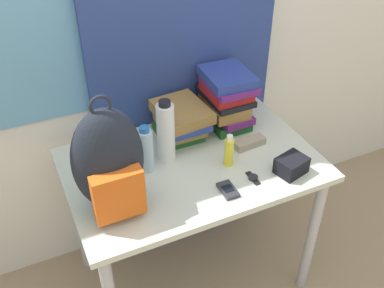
{
  "coord_description": "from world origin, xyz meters",
  "views": [
    {
      "loc": [
        -0.65,
        -1.04,
        2.03
      ],
      "look_at": [
        0.0,
        0.36,
        0.88
      ],
      "focal_mm": 42.0,
      "sensor_mm": 36.0,
      "label": 1
    }
  ],
  "objects_px": {
    "book_stack_left": "(181,120)",
    "book_stack_center": "(226,98)",
    "water_bottle": "(146,150)",
    "cell_phone": "(228,190)",
    "sports_bottle": "(166,132)",
    "camera_pouch": "(291,165)",
    "wristwatch": "(253,178)",
    "sunglasses_case": "(249,143)",
    "backpack": "(109,163)",
    "sunscreen_bottle": "(229,151)"
  },
  "relations": [
    {
      "from": "cell_phone",
      "to": "wristwatch",
      "type": "relative_size",
      "value": 1.13
    },
    {
      "from": "backpack",
      "to": "book_stack_left",
      "type": "relative_size",
      "value": 1.76
    },
    {
      "from": "sports_bottle",
      "to": "backpack",
      "type": "bearing_deg",
      "value": -147.74
    },
    {
      "from": "backpack",
      "to": "wristwatch",
      "type": "relative_size",
      "value": 5.51
    },
    {
      "from": "book_stack_center",
      "to": "cell_phone",
      "type": "xyz_separation_m",
      "value": [
        -0.22,
        -0.44,
        -0.14
      ]
    },
    {
      "from": "camera_pouch",
      "to": "water_bottle",
      "type": "bearing_deg",
      "value": 153.09
    },
    {
      "from": "sports_bottle",
      "to": "water_bottle",
      "type": "bearing_deg",
      "value": -164.37
    },
    {
      "from": "sports_bottle",
      "to": "book_stack_center",
      "type": "bearing_deg",
      "value": 20.84
    },
    {
      "from": "wristwatch",
      "to": "camera_pouch",
      "type": "bearing_deg",
      "value": -10.3
    },
    {
      "from": "book_stack_left",
      "to": "sunscreen_bottle",
      "type": "distance_m",
      "value": 0.31
    },
    {
      "from": "book_stack_center",
      "to": "sunscreen_bottle",
      "type": "height_order",
      "value": "book_stack_center"
    },
    {
      "from": "sunscreen_bottle",
      "to": "book_stack_center",
      "type": "bearing_deg",
      "value": 64.35
    },
    {
      "from": "backpack",
      "to": "sports_bottle",
      "type": "height_order",
      "value": "backpack"
    },
    {
      "from": "camera_pouch",
      "to": "wristwatch",
      "type": "bearing_deg",
      "value": 169.7
    },
    {
      "from": "camera_pouch",
      "to": "book_stack_left",
      "type": "bearing_deg",
      "value": 125.49
    },
    {
      "from": "backpack",
      "to": "sunglasses_case",
      "type": "xyz_separation_m",
      "value": [
        0.68,
        0.12,
        -0.19
      ]
    },
    {
      "from": "book_stack_left",
      "to": "wristwatch",
      "type": "xyz_separation_m",
      "value": [
        0.15,
        -0.42,
        -0.08
      ]
    },
    {
      "from": "water_bottle",
      "to": "sunglasses_case",
      "type": "bearing_deg",
      "value": -5.05
    },
    {
      "from": "sunscreen_bottle",
      "to": "sunglasses_case",
      "type": "relative_size",
      "value": 1.0
    },
    {
      "from": "sports_bottle",
      "to": "camera_pouch",
      "type": "distance_m",
      "value": 0.55
    },
    {
      "from": "book_stack_center",
      "to": "cell_phone",
      "type": "height_order",
      "value": "book_stack_center"
    },
    {
      "from": "water_bottle",
      "to": "sunscreen_bottle",
      "type": "bearing_deg",
      "value": -19.78
    },
    {
      "from": "wristwatch",
      "to": "water_bottle",
      "type": "bearing_deg",
      "value": 146.96
    },
    {
      "from": "sports_bottle",
      "to": "sunglasses_case",
      "type": "relative_size",
      "value": 1.94
    },
    {
      "from": "book_stack_center",
      "to": "sports_bottle",
      "type": "height_order",
      "value": "sports_bottle"
    },
    {
      "from": "backpack",
      "to": "book_stack_center",
      "type": "relative_size",
      "value": 1.72
    },
    {
      "from": "sunglasses_case",
      "to": "backpack",
      "type": "bearing_deg",
      "value": -170.35
    },
    {
      "from": "book_stack_center",
      "to": "sports_bottle",
      "type": "bearing_deg",
      "value": -159.16
    },
    {
      "from": "sports_bottle",
      "to": "sunscreen_bottle",
      "type": "relative_size",
      "value": 1.94
    },
    {
      "from": "book_stack_left",
      "to": "cell_phone",
      "type": "height_order",
      "value": "book_stack_left"
    },
    {
      "from": "sunscreen_bottle",
      "to": "camera_pouch",
      "type": "relative_size",
      "value": 1.06
    },
    {
      "from": "sunscreen_bottle",
      "to": "camera_pouch",
      "type": "height_order",
      "value": "sunscreen_bottle"
    },
    {
      "from": "book_stack_center",
      "to": "wristwatch",
      "type": "bearing_deg",
      "value": -102.14
    },
    {
      "from": "sunglasses_case",
      "to": "camera_pouch",
      "type": "relative_size",
      "value": 1.06
    },
    {
      "from": "sports_bottle",
      "to": "sunglasses_case",
      "type": "height_order",
      "value": "sports_bottle"
    },
    {
      "from": "cell_phone",
      "to": "book_stack_left",
      "type": "bearing_deg",
      "value": 92.09
    },
    {
      "from": "backpack",
      "to": "wristwatch",
      "type": "distance_m",
      "value": 0.62
    },
    {
      "from": "book_stack_left",
      "to": "sports_bottle",
      "type": "bearing_deg",
      "value": -133.0
    },
    {
      "from": "book_stack_center",
      "to": "sunglasses_case",
      "type": "relative_size",
      "value": 1.87
    },
    {
      "from": "sunscreen_bottle",
      "to": "cell_phone",
      "type": "relative_size",
      "value": 1.51
    },
    {
      "from": "water_bottle",
      "to": "wristwatch",
      "type": "bearing_deg",
      "value": -33.04
    },
    {
      "from": "backpack",
      "to": "cell_phone",
      "type": "bearing_deg",
      "value": -14.68
    },
    {
      "from": "cell_phone",
      "to": "wristwatch",
      "type": "height_order",
      "value": "cell_phone"
    },
    {
      "from": "book_stack_center",
      "to": "water_bottle",
      "type": "height_order",
      "value": "book_stack_center"
    },
    {
      "from": "book_stack_left",
      "to": "book_stack_center",
      "type": "xyz_separation_m",
      "value": [
        0.24,
        0.0,
        0.06
      ]
    },
    {
      "from": "book_stack_center",
      "to": "cell_phone",
      "type": "relative_size",
      "value": 2.83
    },
    {
      "from": "backpack",
      "to": "water_bottle",
      "type": "height_order",
      "value": "backpack"
    },
    {
      "from": "camera_pouch",
      "to": "wristwatch",
      "type": "xyz_separation_m",
      "value": [
        -0.17,
        0.03,
        -0.03
      ]
    },
    {
      "from": "backpack",
      "to": "sunscreen_bottle",
      "type": "height_order",
      "value": "backpack"
    },
    {
      "from": "sunscreen_bottle",
      "to": "cell_phone",
      "type": "xyz_separation_m",
      "value": [
        -0.09,
        -0.15,
        -0.06
      ]
    }
  ]
}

